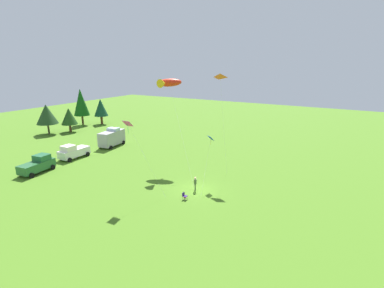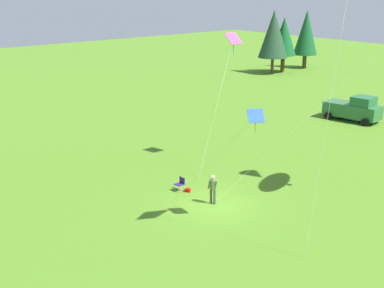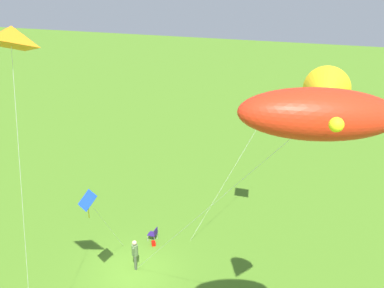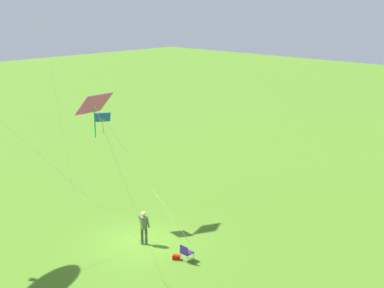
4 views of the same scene
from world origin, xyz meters
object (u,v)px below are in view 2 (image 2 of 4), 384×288
at_px(person_kite_flyer, 213,187).
at_px(backpack_on_grass, 188,190).
at_px(kite_diamond_rainbow, 233,42).
at_px(kite_diamond_blue, 253,119).
at_px(folding_chair, 181,183).
at_px(truck_green_flatbed, 354,109).

xyz_separation_m(person_kite_flyer, backpack_on_grass, (-2.30, 0.04, -0.91)).
relative_size(kite_diamond_rainbow, kite_diamond_blue, 1.44).
bearing_deg(folding_chair, truck_green_flatbed, -171.85).
height_order(backpack_on_grass, kite_diamond_rainbow, kite_diamond_rainbow).
bearing_deg(kite_diamond_blue, folding_chair, 177.71).
distance_m(person_kite_flyer, truck_green_flatbed, 23.24).
relative_size(backpack_on_grass, kite_diamond_blue, 0.05).
relative_size(folding_chair, truck_green_flatbed, 0.16).
xyz_separation_m(person_kite_flyer, truck_green_flatbed, (-5.71, 22.52, 0.08)).
xyz_separation_m(backpack_on_grass, kite_diamond_blue, (5.56, -0.41, 5.60)).
bearing_deg(person_kite_flyer, backpack_on_grass, -116.66).
xyz_separation_m(person_kite_flyer, folding_chair, (-2.75, -0.13, -0.53)).
height_order(person_kite_flyer, truck_green_flatbed, truck_green_flatbed).
bearing_deg(kite_diamond_blue, kite_diamond_rainbow, 141.57).
xyz_separation_m(backpack_on_grass, truck_green_flatbed, (-3.42, 22.48, 0.99)).
xyz_separation_m(truck_green_flatbed, kite_diamond_blue, (8.98, -22.89, 4.61)).
bearing_deg(backpack_on_grass, kite_diamond_rainbow, 112.05).
bearing_deg(truck_green_flatbed, folding_chair, -89.80).
height_order(person_kite_flyer, folding_chair, person_kite_flyer).
height_order(truck_green_flatbed, kite_diamond_blue, kite_diamond_blue).
xyz_separation_m(folding_chair, backpack_on_grass, (0.46, 0.17, -0.38)).
height_order(backpack_on_grass, kite_diamond_blue, kite_diamond_blue).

